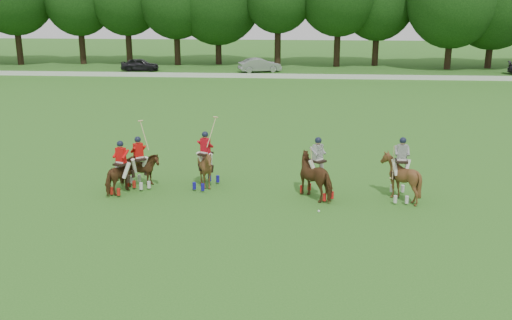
# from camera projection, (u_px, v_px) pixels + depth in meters

# --- Properties ---
(ground) EXTENTS (180.00, 180.00, 0.00)m
(ground) POSITION_uv_depth(u_px,v_px,m) (214.00, 235.00, 18.76)
(ground) COLOR #2B671D
(ground) RESTS_ON ground
(boundary_rail) EXTENTS (120.00, 0.10, 0.44)m
(boundary_rail) POSITION_uv_depth(u_px,v_px,m) (273.00, 76.00, 55.11)
(boundary_rail) COLOR white
(boundary_rail) RESTS_ON ground
(car_left) EXTENTS (4.06, 1.93, 1.34)m
(car_left) POSITION_uv_depth(u_px,v_px,m) (140.00, 65.00, 60.42)
(car_left) COLOR black
(car_left) RESTS_ON ground
(car_mid) EXTENTS (4.66, 2.93, 1.45)m
(car_mid) POSITION_uv_depth(u_px,v_px,m) (260.00, 65.00, 59.42)
(car_mid) COLOR #A1A0A6
(car_mid) RESTS_ON ground
(polo_red_a) EXTENTS (1.26, 1.82, 2.14)m
(polo_red_a) POSITION_uv_depth(u_px,v_px,m) (122.00, 175.00, 22.62)
(polo_red_a) COLOR #553116
(polo_red_a) RESTS_ON ground
(polo_red_b) EXTENTS (1.84, 1.80, 2.68)m
(polo_red_b) POSITION_uv_depth(u_px,v_px,m) (139.00, 170.00, 23.29)
(polo_red_b) COLOR #553116
(polo_red_b) RESTS_ON ground
(polo_red_c) EXTENTS (1.79, 1.89, 2.90)m
(polo_red_c) POSITION_uv_depth(u_px,v_px,m) (206.00, 167.00, 23.24)
(polo_red_c) COLOR #553116
(polo_red_c) RESTS_ON ground
(polo_stripe_a) EXTENTS (2.06, 2.11, 2.41)m
(polo_stripe_a) POSITION_uv_depth(u_px,v_px,m) (317.00, 176.00, 22.07)
(polo_stripe_a) COLOR #553116
(polo_stripe_a) RESTS_ON ground
(polo_stripe_b) EXTENTS (1.50, 1.67, 2.46)m
(polo_stripe_b) POSITION_uv_depth(u_px,v_px,m) (400.00, 177.00, 21.85)
(polo_stripe_b) COLOR #553116
(polo_stripe_b) RESTS_ON ground
(polo_ball) EXTENTS (0.09, 0.09, 0.09)m
(polo_ball) POSITION_uv_depth(u_px,v_px,m) (319.00, 211.00, 20.73)
(polo_ball) COLOR white
(polo_ball) RESTS_ON ground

